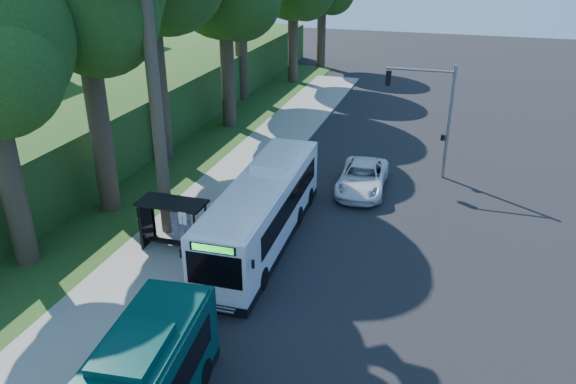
% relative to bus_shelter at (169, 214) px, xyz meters
% --- Properties ---
extents(ground, '(140.00, 140.00, 0.00)m').
position_rel_bus_shelter_xyz_m(ground, '(7.26, 2.86, -1.81)').
color(ground, black).
rests_on(ground, ground).
extents(sidewalk, '(4.50, 70.00, 0.12)m').
position_rel_bus_shelter_xyz_m(sidewalk, '(-0.04, 2.86, -1.75)').
color(sidewalk, gray).
rests_on(sidewalk, ground).
extents(red_curb, '(0.25, 30.00, 0.13)m').
position_rel_bus_shelter_xyz_m(red_curb, '(2.26, -1.14, -1.74)').
color(red_curb, maroon).
rests_on(red_curb, ground).
extents(grass_verge, '(8.00, 70.00, 0.06)m').
position_rel_bus_shelter_xyz_m(grass_verge, '(-5.74, 7.86, -1.78)').
color(grass_verge, '#234719').
rests_on(grass_verge, ground).
extents(bus_shelter, '(3.20, 1.51, 2.55)m').
position_rel_bus_shelter_xyz_m(bus_shelter, '(0.00, 0.00, 0.00)').
color(bus_shelter, black).
rests_on(bus_shelter, ground).
extents(stop_sign_pole, '(0.35, 0.06, 3.17)m').
position_rel_bus_shelter_xyz_m(stop_sign_pole, '(1.86, -2.14, 0.28)').
color(stop_sign_pole, gray).
rests_on(stop_sign_pole, ground).
extents(traffic_signal_pole, '(4.10, 0.30, 7.00)m').
position_rel_bus_shelter_xyz_m(traffic_signal_pole, '(11.04, 12.86, 2.62)').
color(traffic_signal_pole, gray).
rests_on(traffic_signal_pole, ground).
extents(hillside_backdrop, '(24.00, 60.00, 8.80)m').
position_rel_bus_shelter_xyz_m(hillside_backdrop, '(-19.04, 17.96, 0.63)').
color(hillside_backdrop, '#234719').
rests_on(hillside_backdrop, ground).
extents(white_bus, '(2.96, 12.36, 3.66)m').
position_rel_bus_shelter_xyz_m(white_bus, '(4.02, 1.97, -0.02)').
color(white_bus, white).
rests_on(white_bus, ground).
extents(pickup, '(2.92, 5.88, 1.60)m').
position_rel_bus_shelter_xyz_m(pickup, '(7.57, 9.42, -1.00)').
color(pickup, white).
rests_on(pickup, ground).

